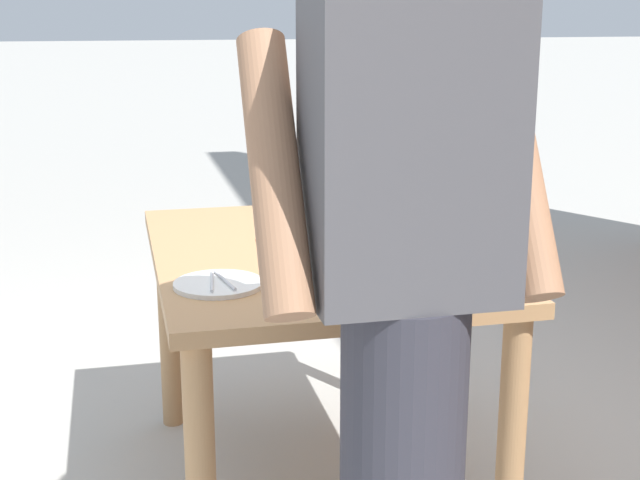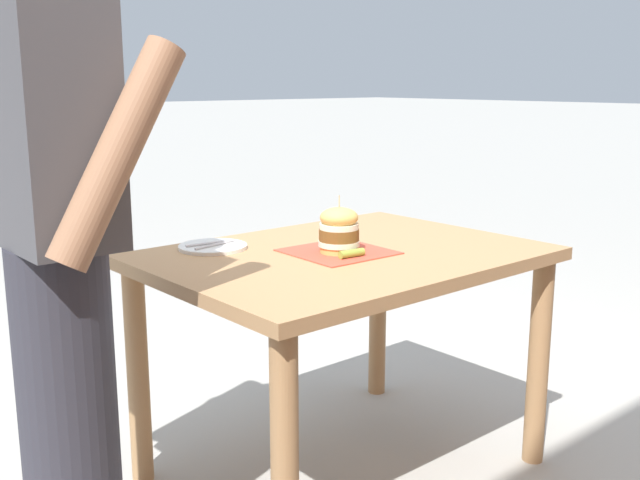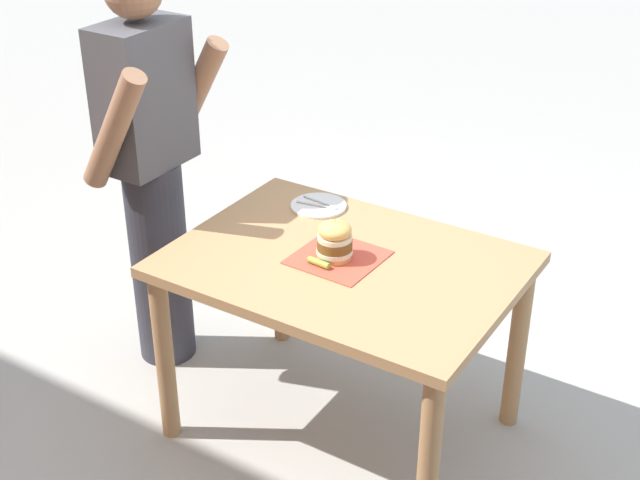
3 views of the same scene
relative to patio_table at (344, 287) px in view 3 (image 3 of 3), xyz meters
The scene contains 7 objects.
ground_plane 0.64m from the patio_table, ahead, with size 80.00×80.00×0.00m, color #ADAAA3.
patio_table is the anchor object (origin of this frame).
serving_paper 0.12m from the patio_table, 82.89° to the left, with size 0.29×0.29×0.00m, color #D64C38.
sandwich 0.19m from the patio_table, 109.97° to the left, with size 0.13×0.13×0.18m.
pickle_spear 0.16m from the patio_table, 150.80° to the left, with size 0.02×0.02×0.09m, color #8EA83D.
side_plate_with_forks 0.44m from the patio_table, 44.48° to the left, with size 0.22×0.22×0.02m.
diner_across_table 0.93m from the patio_table, 88.32° to the left, with size 0.55×0.35×1.69m.
Camera 3 is at (-2.34, -1.37, 2.32)m, focal length 50.00 mm.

